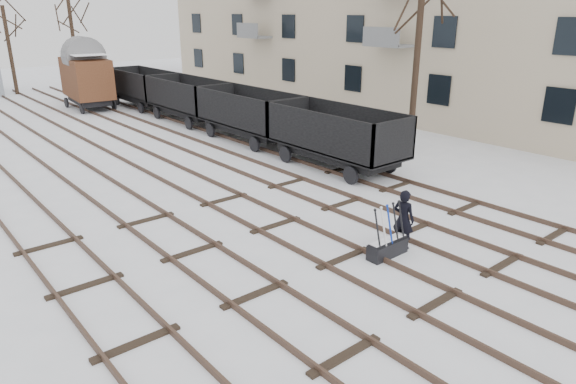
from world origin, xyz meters
The scene contains 12 objects.
ground centered at (0.00, 0.00, 0.00)m, with size 120.00×120.00×0.00m, color white.
tracks centered at (0.00, 13.67, 0.07)m, with size 13.90×52.00×0.16m.
ground_frame centered at (1.08, -0.64, 0.28)m, with size 1.30×0.43×1.49m.
worker centered at (1.83, -0.54, 0.87)m, with size 0.64×0.42×1.75m, color black.
freight_wagon_a centered at (6.00, 6.40, 0.99)m, with size 2.53×6.32×2.58m.
freight_wagon_b centered at (6.00, 12.80, 0.99)m, with size 2.53×6.32×2.58m.
freight_wagon_c centered at (6.00, 19.20, 0.99)m, with size 2.53×6.32×2.58m.
freight_wagon_d centered at (6.00, 25.60, 0.99)m, with size 2.53×6.32×2.58m.
box_van_wagon centered at (2.82, 27.40, 2.19)m, with size 3.03×5.14×3.77m.
tree_near centered at (10.73, 6.08, 4.17)m, with size 0.30×0.30×8.35m, color black.
tree_far_left centered at (0.59, 37.87, 3.43)m, with size 0.30×0.30×6.86m, color black.
tree_far_right centered at (5.18, 36.47, 4.00)m, with size 0.30×0.30×8.00m, color black.
Camera 1 is at (-9.26, -8.80, 6.46)m, focal length 32.00 mm.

